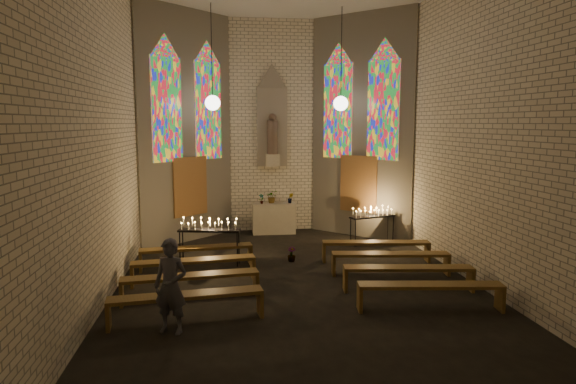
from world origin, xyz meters
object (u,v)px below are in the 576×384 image
object	(u,v)px
aisle_flower_pot	(292,254)
votive_stand_right	(372,214)
votive_stand_left	(209,227)
altar	(274,218)
visitor	(171,286)

from	to	relation	value
aisle_flower_pot	votive_stand_right	bearing A→B (deg)	32.61
votive_stand_right	votive_stand_left	bearing A→B (deg)	-177.78
altar	votive_stand_right	xyz separation A→B (m)	(2.80, -1.85, 0.41)
votive_stand_right	aisle_flower_pot	bearing A→B (deg)	-165.14
aisle_flower_pot	visitor	distance (m)	5.11
aisle_flower_pot	altar	bearing A→B (deg)	91.94
altar	votive_stand_left	world-z (taller)	votive_stand_left
altar	visitor	xyz separation A→B (m)	(-2.55, -7.87, 0.33)
votive_stand_right	visitor	size ratio (longest dim) A/B	0.89
votive_stand_left	visitor	size ratio (longest dim) A/B	0.97
votive_stand_right	visitor	world-z (taller)	visitor
votive_stand_left	votive_stand_right	size ratio (longest dim) A/B	1.09
votive_stand_left	votive_stand_right	distance (m)	5.12
votive_stand_left	aisle_flower_pot	bearing A→B (deg)	11.06
aisle_flower_pot	votive_stand_left	size ratio (longest dim) A/B	0.24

